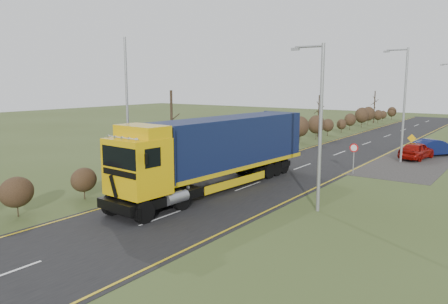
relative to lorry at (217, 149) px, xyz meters
name	(u,v)px	position (x,y,z in m)	size (l,w,h in m)	color
ground	(210,200)	(1.21, -2.28, -2.57)	(160.00, 160.00, 0.00)	#3C491F
road	(291,171)	(1.21, 7.72, -2.56)	(8.00, 120.00, 0.02)	black
layby	(413,160)	(7.71, 17.72, -2.56)	(6.00, 18.00, 0.02)	#2B2826
lane_markings	(289,171)	(1.21, 7.42, -2.54)	(7.52, 116.00, 0.01)	gold
hedgerow	(210,146)	(-4.79, 5.62, -0.95)	(2.24, 102.04, 6.05)	black
lorry	(217,149)	(0.00, 0.00, 0.00)	(3.62, 16.42, 4.53)	black
car_red_hatchback	(417,151)	(7.74, 18.57, -1.83)	(1.76, 4.38, 1.49)	#8E0C07
car_blue_sedan	(434,148)	(8.64, 21.29, -1.82)	(1.60, 4.57, 1.51)	#0B133F
streetlight_near	(319,121)	(6.91, -0.68, 2.11)	(1.82, 0.18, 8.53)	gray
streetlight_mid	(403,100)	(6.89, 16.32, 2.59)	(1.99, 0.19, 9.35)	gray
left_pole	(127,112)	(-5.64, -2.09, 2.14)	(0.16, 0.16, 9.42)	gray
speed_sign	(354,153)	(5.41, 9.26, -1.00)	(0.62, 0.10, 2.26)	gray
warning_board	(411,142)	(6.94, 20.16, -1.36)	(0.76, 0.11, 1.98)	gray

